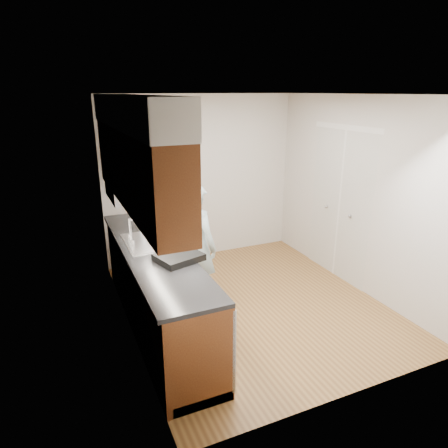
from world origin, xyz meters
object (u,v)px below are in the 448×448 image
person (196,238)px  soap_bottle_a (143,220)px  soap_bottle_b (144,220)px  dish_rack (179,257)px  steel_can (158,225)px

person → soap_bottle_a: (-0.55, 0.32, 0.20)m
soap_bottle_b → dish_rack: 1.10m
person → soap_bottle_b: (-0.52, 0.42, 0.16)m
dish_rack → soap_bottle_b: bearing=78.7°
soap_bottle_b → steel_can: (0.15, -0.10, -0.05)m
steel_can → person: bearing=-41.6°
person → steel_can: person is taller
soap_bottle_a → dish_rack: 1.01m
soap_bottle_a → steel_can: size_ratio=2.69×
person → soap_bottle_a: 0.67m
soap_bottle_a → dish_rack: (0.13, -0.99, -0.11)m
soap_bottle_a → steel_can: (0.18, 0.00, -0.09)m
soap_bottle_a → soap_bottle_b: (0.03, 0.10, -0.04)m
soap_bottle_a → dish_rack: soap_bottle_a is taller
person → steel_can: size_ratio=16.04×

